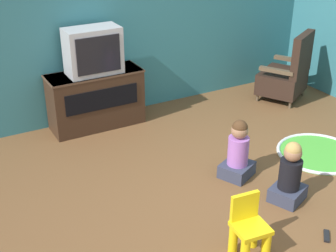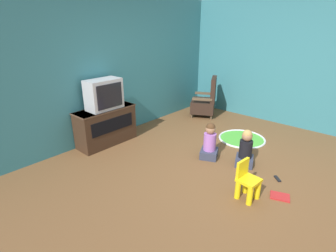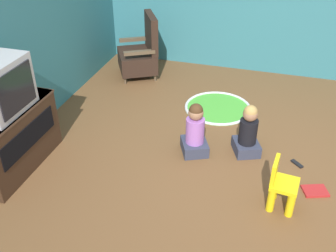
# 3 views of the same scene
# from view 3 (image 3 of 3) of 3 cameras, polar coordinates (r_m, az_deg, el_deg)

# --- Properties ---
(ground_plane) EXTENTS (30.00, 30.00, 0.00)m
(ground_plane) POSITION_cam_3_polar(r_m,az_deg,el_deg) (4.25, 7.24, -6.22)
(ground_plane) COLOR brown
(tv_cabinet) EXTENTS (1.12, 0.43, 0.68)m
(tv_cabinet) POSITION_cam_3_polar(r_m,az_deg,el_deg) (4.36, -21.64, -1.74)
(tv_cabinet) COLOR #382316
(tv_cabinet) RESTS_ON ground_plane
(television) EXTENTS (0.62, 0.35, 0.53)m
(television) POSITION_cam_3_polar(r_m,az_deg,el_deg) (4.07, -23.02, 5.15)
(television) COLOR #B7B7BC
(television) RESTS_ON tv_cabinet
(black_armchair) EXTENTS (0.81, 0.78, 0.94)m
(black_armchair) POSITION_cam_3_polar(r_m,az_deg,el_deg) (6.12, -4.00, 10.46)
(black_armchair) COLOR brown
(black_armchair) RESTS_ON ground_plane
(yellow_kid_chair) EXTENTS (0.28, 0.27, 0.51)m
(yellow_kid_chair) POSITION_cam_3_polar(r_m,az_deg,el_deg) (3.81, 16.16, -8.60)
(yellow_kid_chair) COLOR yellow
(yellow_kid_chair) RESTS_ON ground_plane
(play_mat) EXTENTS (0.90, 0.90, 0.04)m
(play_mat) POSITION_cam_3_polar(r_m,az_deg,el_deg) (5.33, 7.25, 2.65)
(play_mat) COLOR green
(play_mat) RESTS_ON ground_plane
(child_watching_left) EXTENTS (0.38, 0.36, 0.60)m
(child_watching_left) POSITION_cam_3_polar(r_m,az_deg,el_deg) (4.41, 11.52, -0.95)
(child_watching_left) COLOR #33384C
(child_watching_left) RESTS_ON ground_plane
(child_watching_center) EXTENTS (0.40, 0.38, 0.61)m
(child_watching_center) POSITION_cam_3_polar(r_m,az_deg,el_deg) (4.33, 3.94, -0.86)
(child_watching_center) COLOR #33384C
(child_watching_center) RESTS_ON ground_plane
(book) EXTENTS (0.24, 0.28, 0.02)m
(book) POSITION_cam_3_polar(r_m,az_deg,el_deg) (4.20, 20.56, -8.81)
(book) COLOR #B22323
(book) RESTS_ON ground_plane
(remote_control) EXTENTS (0.14, 0.14, 0.02)m
(remote_control) POSITION_cam_3_polar(r_m,az_deg,el_deg) (4.50, 18.21, -5.22)
(remote_control) COLOR black
(remote_control) RESTS_ON ground_plane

